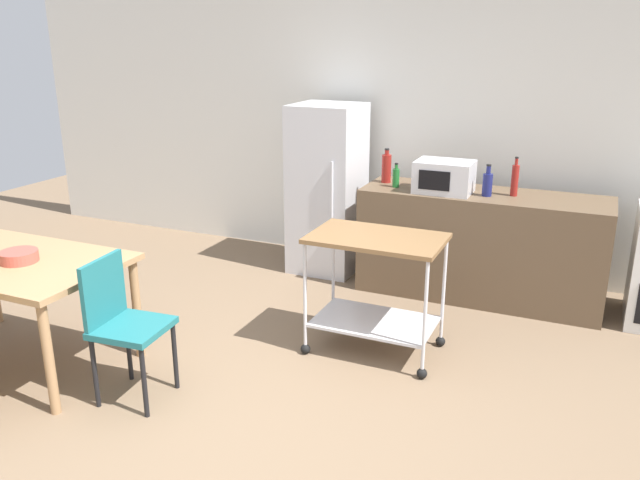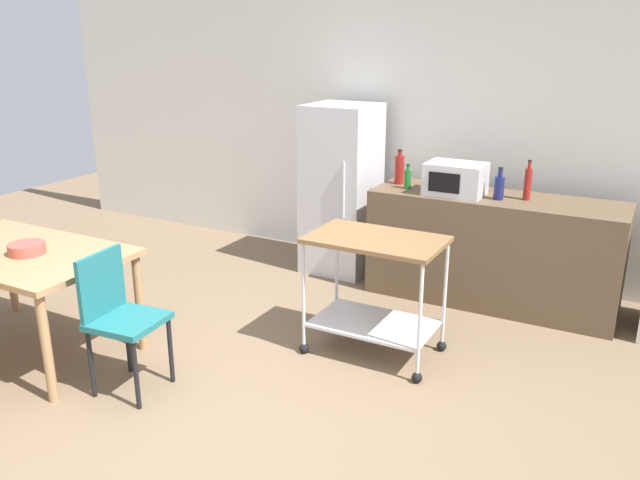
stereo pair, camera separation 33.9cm
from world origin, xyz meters
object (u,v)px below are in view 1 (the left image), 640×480
at_px(chair_teal, 122,319).
at_px(bottle_wine, 386,168).
at_px(bottle_sesame_oil, 515,180).
at_px(microwave, 444,177).
at_px(fruit_bowl, 19,256).
at_px(kitchen_cart, 376,275).
at_px(bottle_soy_sauce, 396,177).
at_px(refrigerator, 327,189).
at_px(bottle_vinegar, 487,184).
at_px(dining_table, 10,270).

xyz_separation_m(chair_teal, bottle_wine, (0.80, 2.55, 0.51)).
bearing_deg(bottle_sesame_oil, bottle_wine, 177.42).
bearing_deg(bottle_wine, bottle_sesame_oil, -2.58).
relative_size(microwave, fruit_bowl, 1.92).
bearing_deg(kitchen_cart, bottle_sesame_oil, 61.93).
bearing_deg(microwave, kitchen_cart, -97.38).
height_order(bottle_soy_sauce, bottle_sesame_oil, bottle_sesame_oil).
height_order(chair_teal, bottle_soy_sauce, bottle_soy_sauce).
relative_size(bottle_wine, bottle_sesame_oil, 0.94).
xyz_separation_m(kitchen_cart, microwave, (0.16, 1.21, 0.46)).
relative_size(refrigerator, microwave, 3.37).
height_order(bottle_wine, fruit_bowl, bottle_wine).
distance_m(bottle_wine, bottle_soy_sauce, 0.20).
distance_m(kitchen_cart, bottle_vinegar, 1.39).
xyz_separation_m(dining_table, bottle_vinegar, (2.66, 2.36, 0.33)).
height_order(bottle_vinegar, fruit_bowl, bottle_vinegar).
xyz_separation_m(kitchen_cart, bottle_sesame_oil, (0.70, 1.32, 0.46)).
height_order(dining_table, kitchen_cart, kitchen_cart).
relative_size(bottle_vinegar, fruit_bowl, 1.07).
height_order(refrigerator, microwave, refrigerator).
bearing_deg(chair_teal, fruit_bowl, 82.39).
xyz_separation_m(chair_teal, microwave, (1.35, 2.40, 0.51)).
bearing_deg(bottle_vinegar, chair_teal, -125.20).
bearing_deg(bottle_soy_sauce, refrigerator, 165.86).
xyz_separation_m(chair_teal, bottle_sesame_oil, (1.90, 2.50, 0.52)).
xyz_separation_m(bottle_vinegar, bottle_sesame_oil, (0.20, 0.09, 0.03)).
bearing_deg(bottle_soy_sauce, fruit_bowl, -126.63).
distance_m(microwave, bottle_vinegar, 0.35).
relative_size(refrigerator, bottle_vinegar, 6.03).
bearing_deg(chair_teal, dining_table, 81.59).
bearing_deg(bottle_vinegar, kitchen_cart, -112.46).
xyz_separation_m(kitchen_cart, bottle_vinegar, (0.51, 1.23, 0.43)).
bearing_deg(microwave, fruit_bowl, -132.77).
relative_size(bottle_sesame_oil, fruit_bowl, 1.32).
relative_size(microwave, bottle_sesame_oil, 1.45).
distance_m(bottle_soy_sauce, bottle_vinegar, 0.77).
xyz_separation_m(bottle_wine, fruit_bowl, (-1.64, -2.52, -0.24)).
xyz_separation_m(bottle_soy_sauce, microwave, (0.42, -0.02, 0.04)).
xyz_separation_m(refrigerator, bottle_soy_sauce, (0.71, -0.18, 0.21)).
bearing_deg(microwave, bottle_vinegar, 2.34).
height_order(kitchen_cart, bottle_wine, bottle_wine).
relative_size(bottle_wine, microwave, 0.65).
distance_m(dining_table, refrigerator, 2.80).
distance_m(dining_table, bottle_soy_sauce, 3.04).
height_order(chair_teal, bottle_wine, bottle_wine).
bearing_deg(kitchen_cart, bottle_wine, 105.93).
xyz_separation_m(microwave, fruit_bowl, (-2.18, -2.36, -0.24)).
bearing_deg(dining_table, bottle_wine, 54.80).
relative_size(dining_table, bottle_sesame_oil, 4.74).
bearing_deg(chair_teal, bottle_vinegar, -40.40).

